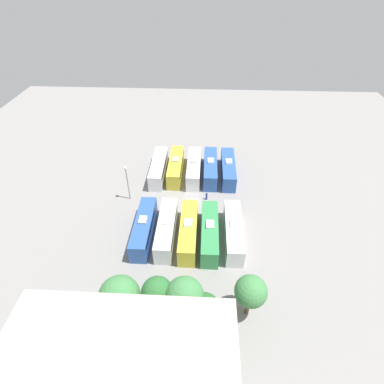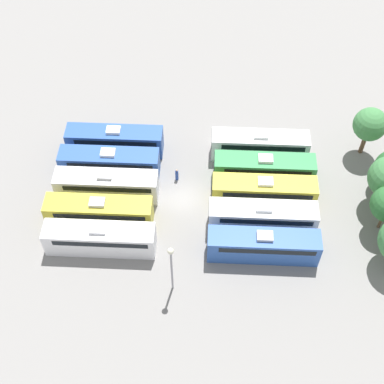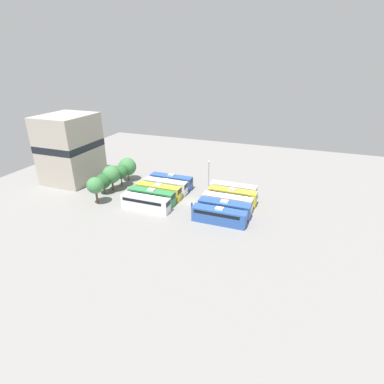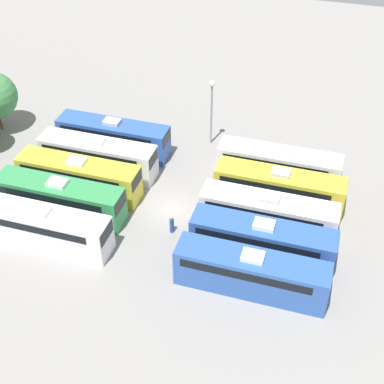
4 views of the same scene
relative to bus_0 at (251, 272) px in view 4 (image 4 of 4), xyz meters
name	(u,v)px [view 4 (image 4 of 4)]	position (x,y,z in m)	size (l,w,h in m)	color
ground_plane	(170,209)	(6.87, 8.55, -1.76)	(113.49, 113.49, 0.00)	gray
bus_0	(251,272)	(0.00, 0.00, 0.00)	(2.56, 11.22, 3.56)	#2D56A8
bus_1	(262,240)	(3.50, -0.12, 0.00)	(2.56, 11.22, 3.56)	#2D56A8
bus_2	(268,213)	(6.76, 0.03, 0.00)	(2.56, 11.22, 3.56)	silver
bus_3	(279,187)	(10.39, -0.24, 0.00)	(2.56, 11.22, 3.56)	gold
bus_4	(278,165)	(13.71, 0.35, 0.00)	(2.56, 11.22, 3.56)	white
bus_5	(43,226)	(-0.03, 16.93, 0.00)	(2.56, 11.22, 3.56)	white
bus_6	(60,198)	(3.58, 17.30, 0.00)	(2.56, 11.22, 3.56)	#338C4C
bus_7	(79,176)	(6.84, 17.16, 0.00)	(2.56, 11.22, 3.56)	gold
bus_8	(98,155)	(10.24, 16.89, 0.00)	(2.56, 11.22, 3.56)	silver
bus_9	(113,136)	(13.76, 16.83, 0.00)	(2.56, 11.22, 3.56)	#2D56A8
worker_person	(172,225)	(4.14, 7.48, -1.00)	(0.36, 0.36, 1.64)	navy
light_pole	(212,101)	(17.99, 7.95, 3.08)	(0.60, 0.60, 7.04)	gray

